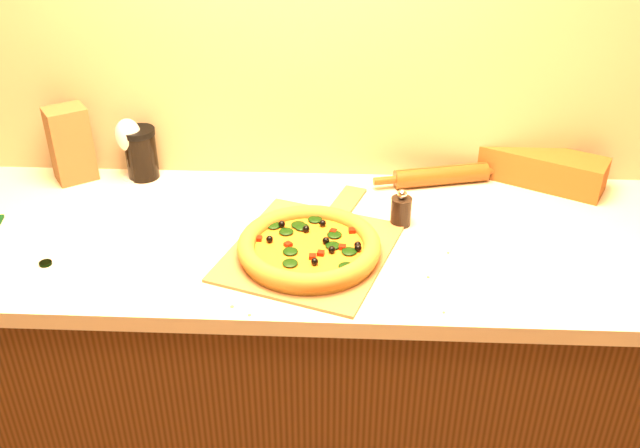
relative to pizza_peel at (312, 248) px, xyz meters
The scene contains 11 objects.
cabinet 0.48m from the pizza_peel, 116.14° to the left, with size 2.80×0.65×0.86m, color #43260E.
countertop 0.08m from the pizza_peel, 116.14° to the left, with size 2.84×0.68×0.04m, color beige.
pizza_peel is the anchor object (origin of this frame).
pizza 0.04m from the pizza_peel, 98.35° to the right, with size 0.33×0.33×0.05m.
bottle_cap 0.62m from the pizza_peel, behind, with size 0.03×0.03×0.01m, color black.
pepper_grinder 0.25m from the pizza_peel, 30.35° to the left, with size 0.05×0.05×0.10m.
rolling_pin 0.48m from the pizza_peel, 45.70° to the left, with size 0.38×0.11×0.05m.
bread_bag 0.71m from the pizza_peel, 31.10° to the left, with size 0.34×0.11×0.09m, color #662F13.
wine_glass 0.64m from the pizza_peel, 146.59° to the left, with size 0.07×0.07×0.18m.
paper_bag 0.77m from the pizza_peel, 153.95° to the left, with size 0.10×0.08×0.21m, color brown.
dark_jar 0.61m from the pizza_peel, 144.69° to the left, with size 0.09×0.09×0.15m.
Camera 1 is at (0.12, -0.06, 1.83)m, focal length 40.00 mm.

